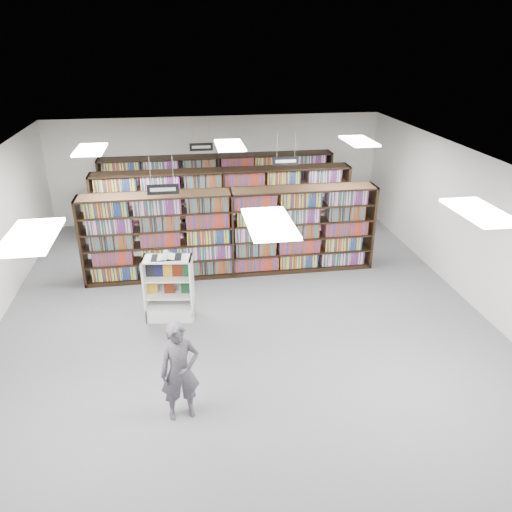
{
  "coord_description": "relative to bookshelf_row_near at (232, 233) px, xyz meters",
  "views": [
    {
      "loc": [
        -1.12,
        -9.07,
        5.48
      ],
      "look_at": [
        0.36,
        0.5,
        1.1
      ],
      "focal_mm": 35.0,
      "sensor_mm": 36.0,
      "label": 1
    }
  ],
  "objects": [
    {
      "name": "wall_front",
      "position": [
        0.0,
        -8.0,
        0.55
      ],
      "size": [
        10.0,
        0.1,
        3.2
      ],
      "primitive_type": "cube",
      "color": "silver",
      "rests_on": "ground"
    },
    {
      "name": "troffer_front_center",
      "position": [
        0.0,
        -5.0,
        2.11
      ],
      "size": [
        0.6,
        1.2,
        0.04
      ],
      "primitive_type": "cube",
      "color": "white",
      "rests_on": "ceiling"
    },
    {
      "name": "aisle_sign_center",
      "position": [
        -0.5,
        3.0,
        1.48
      ],
      "size": [
        0.65,
        0.02,
        0.8
      ],
      "color": "#B2B2B7",
      "rests_on": "ceiling"
    },
    {
      "name": "open_book",
      "position": [
        -1.51,
        -1.9,
        0.35
      ],
      "size": [
        0.61,
        0.38,
        0.13
      ],
      "rotation": [
        0.0,
        0.0,
        -0.07
      ],
      "color": "black",
      "rests_on": "endcap_display"
    },
    {
      "name": "ceiling",
      "position": [
        0.0,
        -2.0,
        2.15
      ],
      "size": [
        10.0,
        12.0,
        0.1
      ],
      "primitive_type": "cube",
      "color": "white",
      "rests_on": "wall_back"
    },
    {
      "name": "aisle_sign_right",
      "position": [
        1.5,
        1.0,
        1.48
      ],
      "size": [
        0.65,
        0.02,
        0.8
      ],
      "color": "#B2B2B7",
      "rests_on": "ceiling"
    },
    {
      "name": "troffer_front_right",
      "position": [
        3.0,
        -5.0,
        2.11
      ],
      "size": [
        0.6,
        1.2,
        0.04
      ],
      "primitive_type": "cube",
      "color": "white",
      "rests_on": "ceiling"
    },
    {
      "name": "endcap_display",
      "position": [
        -1.5,
        -1.87,
        -0.58
      ],
      "size": [
        1.04,
        0.62,
        1.37
      ],
      "rotation": [
        0.0,
        0.0,
        -0.13
      ],
      "color": "silver",
      "rests_on": "floor"
    },
    {
      "name": "floor",
      "position": [
        0.0,
        -2.0,
        -1.05
      ],
      "size": [
        12.0,
        12.0,
        0.0
      ],
      "primitive_type": "plane",
      "color": "#4D4D52",
      "rests_on": "ground"
    },
    {
      "name": "troffer_back_right",
      "position": [
        3.0,
        0.0,
        2.11
      ],
      "size": [
        0.6,
        1.2,
        0.04
      ],
      "primitive_type": "cube",
      "color": "white",
      "rests_on": "ceiling"
    },
    {
      "name": "wall_right",
      "position": [
        5.0,
        -2.0,
        0.55
      ],
      "size": [
        0.1,
        12.0,
        3.2
      ],
      "primitive_type": "cube",
      "color": "silver",
      "rests_on": "ground"
    },
    {
      "name": "troffer_back_center",
      "position": [
        0.0,
        0.0,
        2.11
      ],
      "size": [
        0.6,
        1.2,
        0.04
      ],
      "primitive_type": "cube",
      "color": "white",
      "rests_on": "ceiling"
    },
    {
      "name": "wall_back",
      "position": [
        0.0,
        4.0,
        0.55
      ],
      "size": [
        10.0,
        0.1,
        3.2
      ],
      "primitive_type": "cube",
      "color": "silver",
      "rests_on": "ground"
    },
    {
      "name": "bookshelf_row_far",
      "position": [
        0.0,
        3.7,
        0.0
      ],
      "size": [
        7.0,
        0.6,
        2.1
      ],
      "color": "black",
      "rests_on": "floor"
    },
    {
      "name": "bookshelf_row_near",
      "position": [
        0.0,
        0.0,
        0.0
      ],
      "size": [
        7.0,
        0.6,
        2.1
      ],
      "color": "black",
      "rests_on": "floor"
    },
    {
      "name": "bookshelf_row_mid",
      "position": [
        0.0,
        2.0,
        0.0
      ],
      "size": [
        7.0,
        0.6,
        2.1
      ],
      "color": "black",
      "rests_on": "floor"
    },
    {
      "name": "troffer_back_left",
      "position": [
        -3.0,
        0.0,
        2.11
      ],
      "size": [
        0.6,
        1.2,
        0.04
      ],
      "primitive_type": "cube",
      "color": "white",
      "rests_on": "ceiling"
    },
    {
      "name": "troffer_front_left",
      "position": [
        -3.0,
        -5.0,
        2.11
      ],
      "size": [
        0.6,
        1.2,
        0.04
      ],
      "primitive_type": "cube",
      "color": "white",
      "rests_on": "ceiling"
    },
    {
      "name": "aisle_sign_left",
      "position": [
        -1.5,
        -1.0,
        1.48
      ],
      "size": [
        0.65,
        0.02,
        0.8
      ],
      "color": "#B2B2B7",
      "rests_on": "ceiling"
    },
    {
      "name": "shopper",
      "position": [
        -1.32,
        -4.88,
        -0.22
      ],
      "size": [
        0.66,
        0.48,
        1.65
      ],
      "primitive_type": "imported",
      "rotation": [
        0.0,
        0.0,
        0.16
      ],
      "color": "#514D58",
      "rests_on": "floor"
    }
  ]
}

